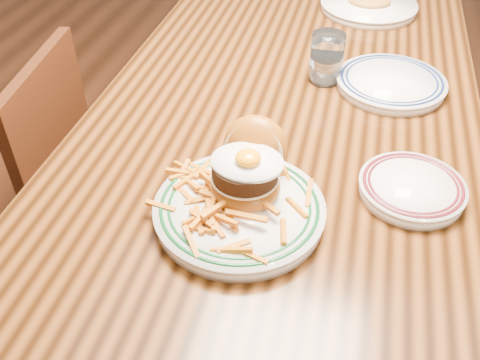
% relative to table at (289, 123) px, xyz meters
% --- Properties ---
extents(floor, '(6.00, 6.00, 0.00)m').
position_rel_table_xyz_m(floor, '(0.00, 0.00, -0.66)').
color(floor, black).
rests_on(floor, ground).
extents(table, '(0.85, 1.60, 0.75)m').
position_rel_table_xyz_m(table, '(0.00, 0.00, 0.00)').
color(table, black).
rests_on(table, floor).
extents(chair_left, '(0.43, 0.43, 0.83)m').
position_rel_table_xyz_m(chair_left, '(-0.67, -0.16, -0.22)').
color(chair_left, '#3B1B0C').
rests_on(chair_left, floor).
extents(main_plate, '(0.29, 0.30, 0.14)m').
position_rel_table_xyz_m(main_plate, '(-0.02, -0.42, 0.13)').
color(main_plate, white).
rests_on(main_plate, table).
extents(side_plate, '(0.19, 0.19, 0.03)m').
position_rel_table_xyz_m(side_plate, '(0.27, -0.30, 0.10)').
color(side_plate, white).
rests_on(side_plate, table).
extents(rear_plate, '(0.25, 0.25, 0.03)m').
position_rel_table_xyz_m(rear_plate, '(0.22, 0.07, 0.10)').
color(rear_plate, white).
rests_on(rear_plate, table).
extents(water_glass, '(0.08, 0.08, 0.12)m').
position_rel_table_xyz_m(water_glass, '(0.07, 0.07, 0.14)').
color(water_glass, white).
rests_on(water_glass, table).
extents(far_plate, '(0.28, 0.28, 0.05)m').
position_rel_table_xyz_m(far_plate, '(0.15, 0.51, 0.10)').
color(far_plate, white).
rests_on(far_plate, table).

